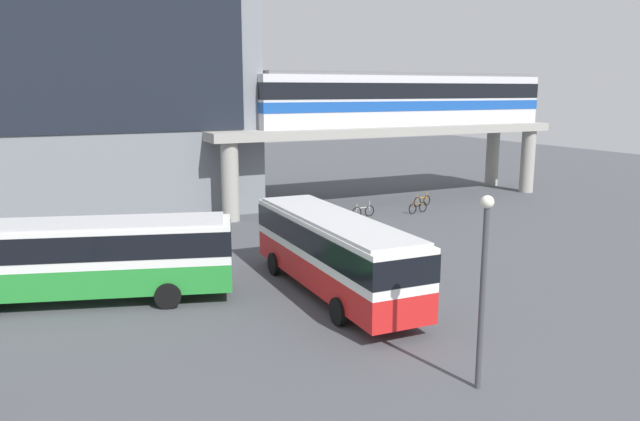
% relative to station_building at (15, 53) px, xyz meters
% --- Properties ---
extents(ground_plane, '(120.00, 120.00, 0.00)m').
position_rel_station_building_xyz_m(ground_plane, '(11.34, -14.67, -10.48)').
color(ground_plane, '#47494F').
extents(station_building, '(28.64, 13.39, 20.95)m').
position_rel_station_building_xyz_m(station_building, '(0.00, 0.00, 0.00)').
color(station_building, slate).
rests_on(station_building, ground_plane).
extents(elevated_platform, '(27.46, 5.68, 5.57)m').
position_rel_station_building_xyz_m(elevated_platform, '(23.90, -6.13, -5.77)').
color(elevated_platform, '#9E9B93').
rests_on(elevated_platform, ground_plane).
extents(train, '(23.69, 2.96, 3.84)m').
position_rel_station_building_xyz_m(train, '(25.75, -6.13, -2.94)').
color(train, silver).
rests_on(train, elevated_platform).
extents(bus_main, '(3.08, 11.13, 3.22)m').
position_rel_station_building_xyz_m(bus_main, '(10.51, -23.67, -8.49)').
color(bus_main, red).
rests_on(bus_main, ground_plane).
extents(bus_secondary, '(11.29, 5.81, 3.22)m').
position_rel_station_building_xyz_m(bus_secondary, '(1.59, -20.21, -8.49)').
color(bus_secondary, '#268C33').
rests_on(bus_secondary, ground_plane).
extents(bicycle_black, '(1.78, 0.29, 1.04)m').
position_rel_station_building_xyz_m(bicycle_black, '(16.45, -12.46, -10.12)').
color(bicycle_black, black).
rests_on(bicycle_black, ground_plane).
extents(bicycle_brown, '(1.76, 0.47, 1.04)m').
position_rel_station_building_xyz_m(bicycle_brown, '(23.45, -11.40, -10.12)').
color(bicycle_brown, black).
rests_on(bicycle_brown, ground_plane).
extents(bicycle_orange, '(1.75, 0.52, 1.04)m').
position_rel_station_building_xyz_m(bicycle_orange, '(25.18, -9.48, -10.12)').
color(bicycle_orange, black).
rests_on(bicycle_orange, ground_plane).
extents(bicycle_silver, '(1.78, 0.28, 1.04)m').
position_rel_station_building_xyz_m(bicycle_silver, '(19.48, -10.89, -10.12)').
color(bicycle_silver, black).
rests_on(bicycle_silver, ground_plane).
extents(bicycle_red, '(1.65, 0.81, 1.04)m').
position_rel_station_building_xyz_m(bicycle_red, '(14.97, -11.18, -10.12)').
color(bicycle_red, black).
rests_on(bicycle_red, ground_plane).
extents(lamp_post, '(0.36, 0.36, 5.46)m').
position_rel_station_building_xyz_m(lamp_post, '(10.41, -32.55, -7.20)').
color(lamp_post, '#3F3F44').
rests_on(lamp_post, ground_plane).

